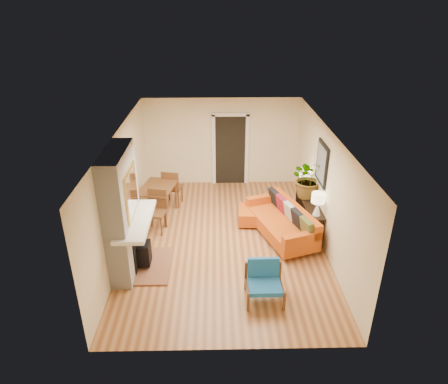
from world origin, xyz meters
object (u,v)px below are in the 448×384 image
(dining_table, at_px, (161,193))
(lamp_far, at_px, (305,176))
(console_table, at_px, (309,206))
(sofa, at_px, (284,221))
(blue_chair, at_px, (264,279))
(lamp_near, at_px, (318,201))
(houseplant, at_px, (309,178))
(ottoman, at_px, (254,215))

(dining_table, bearing_deg, lamp_far, 1.45)
(console_table, xyz_separation_m, lamp_far, (0.00, 0.69, 0.49))
(console_table, bearing_deg, lamp_far, 90.00)
(lamp_far, bearing_deg, sofa, -122.04)
(blue_chair, height_order, lamp_near, lamp_near)
(blue_chair, distance_m, houseplant, 3.17)
(ottoman, relative_size, dining_table, 0.41)
(ottoman, xyz_separation_m, dining_table, (-2.33, 0.37, 0.46))
(blue_chair, bearing_deg, houseplant, 63.66)
(blue_chair, bearing_deg, lamp_far, 66.96)
(console_table, distance_m, lamp_near, 0.85)
(lamp_far, relative_size, houseplant, 0.55)
(console_table, distance_m, houseplant, 0.68)
(lamp_near, distance_m, houseplant, 0.93)
(dining_table, bearing_deg, sofa, -17.86)
(ottoman, bearing_deg, blue_chair, -91.20)
(console_table, height_order, lamp_far, lamp_far)
(ottoman, distance_m, houseplant, 1.64)
(blue_chair, height_order, lamp_far, lamp_far)
(lamp_near, bearing_deg, sofa, 152.79)
(sofa, height_order, console_table, sofa)
(houseplant, bearing_deg, console_table, -87.40)
(sofa, distance_m, dining_table, 3.15)
(ottoman, relative_size, blue_chair, 1.11)
(dining_table, bearing_deg, blue_chair, -53.98)
(console_table, bearing_deg, blue_chair, -118.47)
(console_table, bearing_deg, sofa, -151.44)
(console_table, relative_size, houseplant, 1.87)
(ottoman, bearing_deg, houseplant, -0.38)
(dining_table, xyz_separation_m, lamp_far, (3.64, 0.09, 0.39))
(ottoman, bearing_deg, lamp_near, -35.26)
(ottoman, distance_m, lamp_far, 1.63)
(blue_chair, relative_size, lamp_near, 1.35)
(sofa, bearing_deg, houseplant, 41.75)
(console_table, bearing_deg, ottoman, 170.09)
(dining_table, distance_m, console_table, 3.69)
(lamp_far, bearing_deg, houseplant, -91.21)
(dining_table, relative_size, lamp_near, 3.63)
(dining_table, distance_m, houseplant, 3.69)
(dining_table, height_order, console_table, dining_table)
(sofa, relative_size, blue_chair, 3.15)
(lamp_near, bearing_deg, lamp_far, 90.00)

